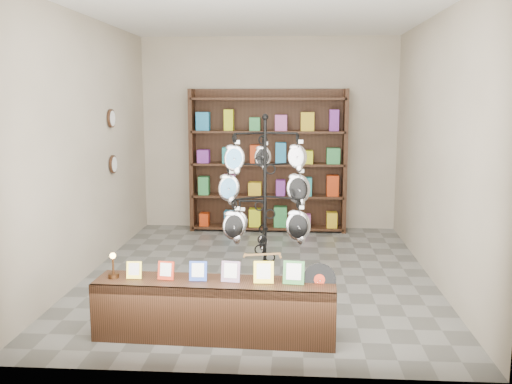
% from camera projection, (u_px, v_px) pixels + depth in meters
% --- Properties ---
extents(ground, '(5.00, 5.00, 0.00)m').
position_uv_depth(ground, '(259.00, 274.00, 6.77)').
color(ground, slate).
rests_on(ground, ground).
extents(room_envelope, '(5.00, 5.00, 5.00)m').
position_uv_depth(room_envelope, '(259.00, 117.00, 6.47)').
color(room_envelope, '#BAAC96').
rests_on(room_envelope, ground).
extents(display_tree, '(0.98, 0.90, 1.91)m').
position_uv_depth(display_tree, '(265.00, 197.00, 5.59)').
color(display_tree, black).
rests_on(display_tree, ground).
extents(front_shelf, '(2.09, 0.51, 0.73)m').
position_uv_depth(front_shelf, '(215.00, 309.00, 4.93)').
color(front_shelf, black).
rests_on(front_shelf, ground).
extents(back_shelving, '(2.42, 0.36, 2.20)m').
position_uv_depth(back_shelving, '(268.00, 165.00, 8.86)').
color(back_shelving, black).
rests_on(back_shelving, ground).
extents(wall_clocks, '(0.03, 0.24, 0.84)m').
position_uv_depth(wall_clocks, '(112.00, 141.00, 7.44)').
color(wall_clocks, black).
rests_on(wall_clocks, ground).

